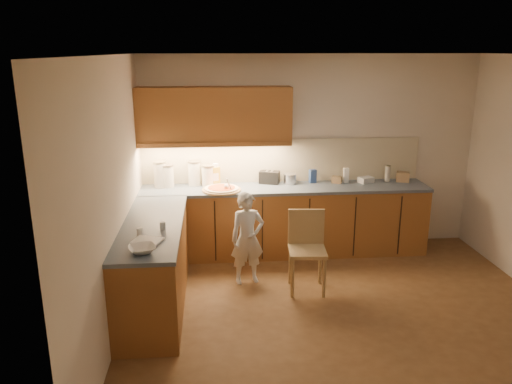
# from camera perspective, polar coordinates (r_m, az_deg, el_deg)

# --- Properties ---
(room) EXTENTS (4.54, 4.50, 2.62)m
(room) POSITION_cam_1_polar(r_m,az_deg,el_deg) (4.82, 10.83, 4.06)
(room) COLOR brown
(room) RESTS_ON ground
(l_counter) EXTENTS (3.77, 2.62, 0.92)m
(l_counter) POSITION_cam_1_polar(r_m,az_deg,el_deg) (6.19, -1.18, -4.71)
(l_counter) COLOR #965C2B
(l_counter) RESTS_ON ground
(backsplash) EXTENTS (3.75, 0.02, 0.58)m
(backsplash) POSITION_cam_1_polar(r_m,az_deg,el_deg) (6.74, 3.02, 3.63)
(backsplash) COLOR beige
(backsplash) RESTS_ON l_counter
(upper_cabinets) EXTENTS (1.95, 0.36, 0.73)m
(upper_cabinets) POSITION_cam_1_polar(r_m,az_deg,el_deg) (6.41, -4.79, 8.75)
(upper_cabinets) COLOR #965C2B
(upper_cabinets) RESTS_ON ground
(pizza_on_board) EXTENTS (0.49, 0.49, 0.20)m
(pizza_on_board) POSITION_cam_1_polar(r_m,az_deg,el_deg) (6.34, -3.94, 0.33)
(pizza_on_board) COLOR tan
(pizza_on_board) RESTS_ON l_counter
(child) EXTENTS (0.44, 0.33, 1.09)m
(child) POSITION_cam_1_polar(r_m,az_deg,el_deg) (5.79, -0.98, -5.31)
(child) COLOR silver
(child) RESTS_ON ground
(wooden_chair) EXTENTS (0.44, 0.44, 0.91)m
(wooden_chair) POSITION_cam_1_polar(r_m,az_deg,el_deg) (5.68, 5.82, -6.01)
(wooden_chair) COLOR tan
(wooden_chair) RESTS_ON ground
(mixing_bowl) EXTENTS (0.30, 0.30, 0.06)m
(mixing_bowl) POSITION_cam_1_polar(r_m,az_deg,el_deg) (4.54, -12.89, -6.40)
(mixing_bowl) COLOR white
(mixing_bowl) RESTS_ON l_counter
(canister_a) EXTENTS (0.17, 0.17, 0.34)m
(canister_a) POSITION_cam_1_polar(r_m,az_deg,el_deg) (6.58, -10.91, 2.02)
(canister_a) COLOR beige
(canister_a) RESTS_ON l_counter
(canister_b) EXTENTS (0.17, 0.17, 0.30)m
(canister_b) POSITION_cam_1_polar(r_m,az_deg,el_deg) (6.58, -10.07, 1.86)
(canister_b) COLOR silver
(canister_b) RESTS_ON l_counter
(canister_c) EXTENTS (0.17, 0.17, 0.33)m
(canister_c) POSITION_cam_1_polar(r_m,az_deg,el_deg) (6.61, -7.05, 2.17)
(canister_c) COLOR white
(canister_c) RESTS_ON l_counter
(canister_d) EXTENTS (0.17, 0.17, 0.28)m
(canister_d) POSITION_cam_1_polar(r_m,az_deg,el_deg) (6.56, -5.50, 1.90)
(canister_d) COLOR white
(canister_d) RESTS_ON l_counter
(oil_jug) EXTENTS (0.12, 0.11, 0.30)m
(oil_jug) POSITION_cam_1_polar(r_m,az_deg,el_deg) (6.56, -4.63, 1.88)
(oil_jug) COLOR gold
(oil_jug) RESTS_ON l_counter
(toaster) EXTENTS (0.30, 0.23, 0.17)m
(toaster) POSITION_cam_1_polar(r_m,az_deg,el_deg) (6.66, 1.55, 1.69)
(toaster) COLOR black
(toaster) RESTS_ON l_counter
(steel_pot) EXTENTS (0.18, 0.18, 0.14)m
(steel_pot) POSITION_cam_1_polar(r_m,az_deg,el_deg) (6.66, 3.90, 1.53)
(steel_pot) COLOR silver
(steel_pot) RESTS_ON l_counter
(blue_box) EXTENTS (0.10, 0.08, 0.18)m
(blue_box) POSITION_cam_1_polar(r_m,az_deg,el_deg) (6.74, 6.50, 1.82)
(blue_box) COLOR #2E4B8C
(blue_box) RESTS_ON l_counter
(card_box_a) EXTENTS (0.15, 0.13, 0.09)m
(card_box_a) POSITION_cam_1_polar(r_m,az_deg,el_deg) (6.78, 9.20, 1.41)
(card_box_a) COLOR #957750
(card_box_a) RESTS_ON l_counter
(white_bottle) EXTENTS (0.07, 0.07, 0.20)m
(white_bottle) POSITION_cam_1_polar(r_m,az_deg,el_deg) (6.82, 10.24, 1.89)
(white_bottle) COLOR white
(white_bottle) RESTS_ON l_counter
(flat_pack) EXTENTS (0.23, 0.20, 0.08)m
(flat_pack) POSITION_cam_1_polar(r_m,az_deg,el_deg) (6.88, 12.43, 1.37)
(flat_pack) COLOR white
(flat_pack) RESTS_ON l_counter
(tall_jar) EXTENTS (0.07, 0.07, 0.23)m
(tall_jar) POSITION_cam_1_polar(r_m,az_deg,el_deg) (6.97, 14.80, 2.06)
(tall_jar) COLOR silver
(tall_jar) RESTS_ON l_counter
(card_box_b) EXTENTS (0.20, 0.18, 0.13)m
(card_box_b) POSITION_cam_1_polar(r_m,az_deg,el_deg) (7.05, 16.43, 1.67)
(card_box_b) COLOR #A38157
(card_box_b) RESTS_ON l_counter
(dough_cloth) EXTENTS (0.31, 0.28, 0.02)m
(dough_cloth) POSITION_cam_1_polar(r_m,az_deg,el_deg) (4.78, -12.30, -5.46)
(dough_cloth) COLOR white
(dough_cloth) RESTS_ON l_counter
(spice_jar_a) EXTENTS (0.07, 0.07, 0.07)m
(spice_jar_a) POSITION_cam_1_polar(r_m,az_deg,el_deg) (4.94, -13.15, -4.47)
(spice_jar_a) COLOR white
(spice_jar_a) RESTS_ON l_counter
(spice_jar_b) EXTENTS (0.06, 0.06, 0.08)m
(spice_jar_b) POSITION_cam_1_polar(r_m,az_deg,el_deg) (5.06, -10.61, -3.79)
(spice_jar_b) COLOR silver
(spice_jar_b) RESTS_ON l_counter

